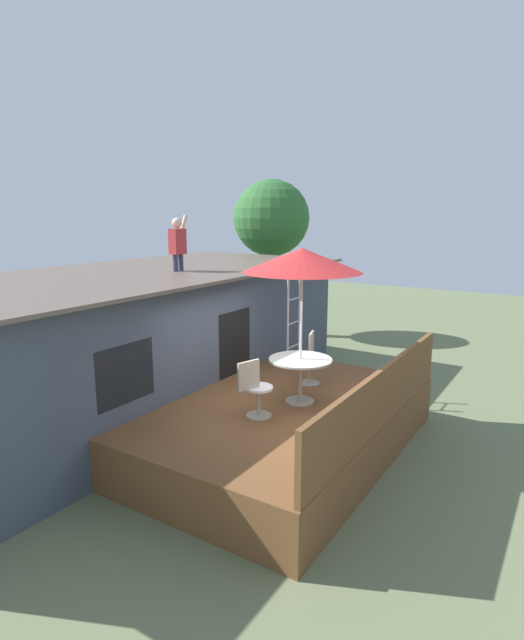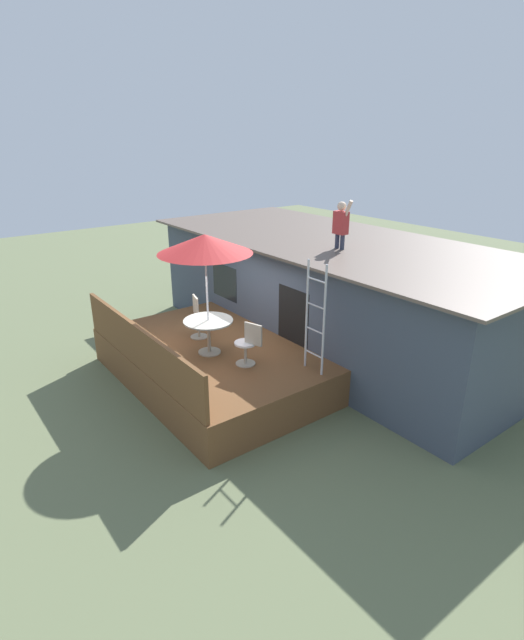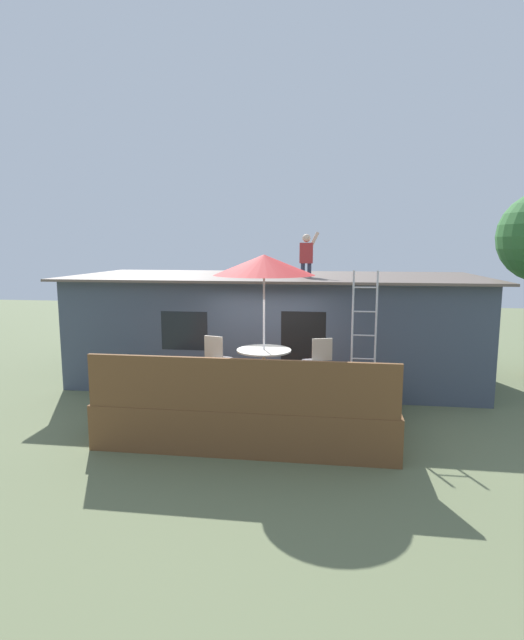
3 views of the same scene
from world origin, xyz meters
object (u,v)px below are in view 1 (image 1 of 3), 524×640
at_px(person_figure, 178,240).
at_px(patio_chair_right, 310,359).
at_px(patio_umbrella, 302,260).
at_px(backyard_tree, 271,220).
at_px(step_ladder, 294,311).
at_px(patio_table, 300,368).
at_px(patio_chair_left, 255,389).

height_order(person_figure, patio_chair_right, person_figure).
relative_size(patio_umbrella, patio_chair_right, 2.76).
bearing_deg(patio_umbrella, backyard_tree, 34.92).
bearing_deg(person_figure, step_ladder, -55.75).
height_order(patio_umbrella, step_ladder, patio_umbrella).
bearing_deg(person_figure, patio_table, -101.34).
bearing_deg(patio_table, patio_chair_right, 18.39).
bearing_deg(patio_chair_right, step_ladder, -155.95).
distance_m(patio_table, patio_chair_left, 0.98).
bearing_deg(patio_chair_left, patio_table, -0.00).
relative_size(patio_chair_right, backyard_tree, 0.19).
bearing_deg(patio_table, backyard_tree, 34.92).
bearing_deg(step_ladder, patio_table, -148.10).
height_order(patio_umbrella, backyard_tree, backyard_tree).
bearing_deg(backyard_tree, patio_chair_left, -150.02).
xyz_separation_m(patio_table, person_figure, (0.63, 3.13, 1.95)).
distance_m(patio_umbrella, step_ladder, 2.60).
xyz_separation_m(patio_table, patio_chair_right, (0.97, 0.32, -0.13)).
bearing_deg(patio_chair_right, patio_chair_left, -16.82).
distance_m(patio_table, patio_chair_right, 1.03).
distance_m(patio_chair_left, patio_chair_right, 1.91).
bearing_deg(patio_chair_right, backyard_tree, -161.14).
bearing_deg(patio_table, step_ladder, 31.90).
relative_size(step_ladder, backyard_tree, 0.45).
distance_m(step_ladder, patio_chair_left, 3.09).
height_order(patio_table, patio_chair_left, patio_chair_left).
bearing_deg(step_ladder, patio_chair_left, -161.97).
distance_m(person_figure, backyard_tree, 6.26).
bearing_deg(step_ladder, patio_umbrella, -148.10).
relative_size(patio_table, patio_chair_right, 1.13).
distance_m(patio_table, patio_umbrella, 1.76).
distance_m(patio_table, step_ladder, 2.34).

